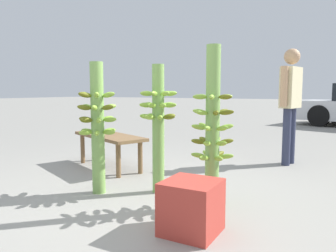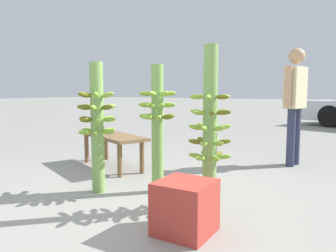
% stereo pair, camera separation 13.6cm
% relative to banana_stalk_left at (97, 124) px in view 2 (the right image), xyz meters
% --- Properties ---
extents(ground_plane, '(80.00, 80.00, 0.00)m').
position_rel_banana_stalk_left_xyz_m(ground_plane, '(0.52, -0.09, -0.71)').
color(ground_plane, gray).
extents(banana_stalk_left, '(0.41, 0.41, 1.34)m').
position_rel_banana_stalk_left_xyz_m(banana_stalk_left, '(0.00, 0.00, 0.00)').
color(banana_stalk_left, '#7AA851').
rests_on(banana_stalk_left, ground_plane).
extents(banana_stalk_center, '(0.39, 0.39, 1.32)m').
position_rel_banana_stalk_left_xyz_m(banana_stalk_center, '(0.53, 0.32, 0.01)').
color(banana_stalk_center, '#7AA851').
rests_on(banana_stalk_center, ground_plane).
extents(banana_stalk_right, '(0.39, 0.39, 1.45)m').
position_rel_banana_stalk_left_xyz_m(banana_stalk_right, '(1.17, 0.18, 0.01)').
color(banana_stalk_right, '#7AA851').
rests_on(banana_stalk_right, ground_plane).
extents(vendor_person, '(0.26, 0.60, 1.64)m').
position_rel_banana_stalk_left_xyz_m(vendor_person, '(1.51, 2.34, 0.27)').
color(vendor_person, '#2D334C').
rests_on(vendor_person, ground_plane).
extents(market_bench, '(1.33, 0.90, 0.46)m').
position_rel_banana_stalk_left_xyz_m(market_bench, '(-0.60, 0.92, -0.32)').
color(market_bench, brown).
rests_on(market_bench, ground_plane).
extents(produce_crate, '(0.39, 0.39, 0.39)m').
position_rel_banana_stalk_left_xyz_m(produce_crate, '(1.24, -0.41, -0.52)').
color(produce_crate, '#B2382D').
rests_on(produce_crate, ground_plane).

